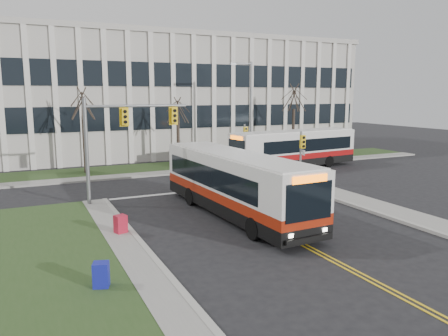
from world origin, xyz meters
TOP-DOWN VIEW (x-y plane):
  - ground at (0.00, 0.00)m, footprint 120.00×120.00m
  - grass_verge at (-10.00, -5.00)m, footprint 5.00×26.00m
  - sidewalk_west at (-7.00, -5.00)m, footprint 1.20×26.00m
  - sidewalk_cross at (5.00, 15.20)m, footprint 44.00×1.60m
  - building_lawn at (5.00, 18.00)m, footprint 44.00×5.00m
  - office_building at (5.00, 30.00)m, footprint 40.00×16.00m
  - mast_arm_signal at (-5.62, 7.16)m, footprint 6.11×0.38m
  - signal_pole_near at (7.20, 6.90)m, footprint 0.34×0.39m
  - signal_pole_far at (7.20, 15.40)m, footprint 0.34×0.39m
  - streetlight at (8.03, 16.20)m, footprint 2.15×0.25m
  - directory_sign at (2.50, 17.50)m, footprint 1.50×0.12m
  - tree_left at (-6.00, 18.00)m, footprint 1.80×1.80m
  - tree_mid at (2.00, 18.20)m, footprint 1.80×1.80m
  - tree_right at (14.00, 18.00)m, footprint 1.80×1.80m
  - bus_main at (-0.56, 1.85)m, footprint 3.22×12.38m
  - bus_cross at (10.84, 13.13)m, footprint 12.24×4.02m
  - newspaper_box_blue at (-8.58, -4.36)m, footprint 0.62×0.59m
  - newspaper_box_red at (-6.80, 1.03)m, footprint 0.61×0.58m

SIDE VIEW (x-z plane):
  - ground at x=0.00m, z-range 0.00..0.00m
  - grass_verge at x=-10.00m, z-range 0.00..0.12m
  - building_lawn at x=5.00m, z-range 0.00..0.12m
  - sidewalk_west at x=-7.00m, z-range 0.00..0.14m
  - sidewalk_cross at x=5.00m, z-range 0.00..0.14m
  - newspaper_box_blue at x=-8.58m, z-range 0.00..0.95m
  - newspaper_box_red at x=-6.80m, z-range 0.00..0.95m
  - directory_sign at x=2.50m, z-range 0.17..2.17m
  - bus_cross at x=10.84m, z-range 0.00..3.20m
  - bus_main at x=-0.56m, z-range 0.00..3.27m
  - signal_pole_near at x=7.20m, z-range 0.60..4.40m
  - signal_pole_far at x=7.20m, z-range 0.60..4.40m
  - mast_arm_signal at x=-5.62m, z-range 1.16..7.36m
  - tree_mid at x=2.00m, z-range 1.47..8.29m
  - streetlight at x=8.03m, z-range 0.59..9.79m
  - tree_left at x=-6.00m, z-range 1.66..9.36m
  - tree_right at x=14.00m, z-range 1.78..10.03m
  - office_building at x=5.00m, z-range 0.00..12.00m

